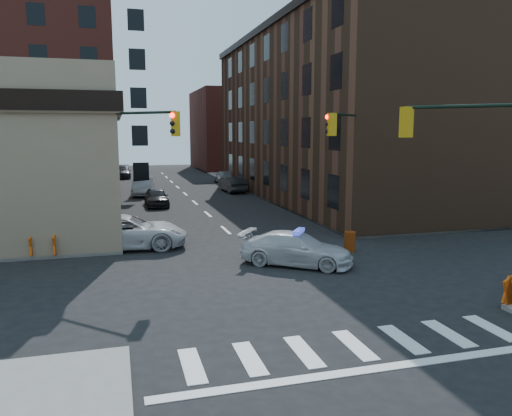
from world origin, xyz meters
TOP-DOWN VIEW (x-y plane):
  - ground at (0.00, 0.00)m, footprint 140.00×140.00m
  - sidewalk_ne at (23.00, 32.75)m, footprint 34.00×54.50m
  - commercial_row_ne at (13.00, 22.50)m, footprint 14.00×34.00m
  - filler_nw at (-16.00, 62.00)m, footprint 20.00×18.00m
  - filler_ne at (14.00, 58.00)m, footprint 16.00×16.00m
  - signal_pole_nw at (-5.85, 5.34)m, footprint 3.58×3.67m
  - signal_pole_ne at (5.84, 5.35)m, footprint 3.67×3.58m
  - tree_ne_near at (7.50, 26.00)m, footprint 3.00×3.00m
  - tree_ne_far at (7.50, 34.00)m, footprint 3.00×3.00m
  - police_car at (1.36, 1.55)m, footprint 5.22×4.49m
  - pickup at (-5.78, 6.81)m, footprint 6.28×3.33m
  - parked_car_wnear at (-3.20, 20.95)m, footprint 1.78×4.26m
  - parked_car_wfar at (-3.85, 28.08)m, footprint 2.35×5.14m
  - parked_car_wdeep at (-5.50, 46.44)m, footprint 2.32×5.45m
  - parked_car_enear at (4.63, 28.30)m, footprint 1.96×4.75m
  - parked_car_efar at (5.50, 36.14)m, footprint 2.05×4.62m
  - pedestrian_a at (-8.44, 8.97)m, footprint 0.72×0.64m
  - pedestrian_b at (-8.19, 9.33)m, footprint 0.98×0.92m
  - pedestrian_c at (-11.76, 9.24)m, footprint 1.19×0.92m
  - barrel_road at (4.74, 3.17)m, footprint 0.69×0.69m
  - barrel_bank at (-5.50, 6.80)m, footprint 0.64×0.64m
  - barricade_nw_a at (-7.22, 8.00)m, footprint 1.19×0.66m
  - barricade_nw_b at (-9.50, 5.70)m, footprint 1.39×0.78m

SIDE VIEW (x-z plane):
  - ground at x=0.00m, z-range 0.00..0.00m
  - sidewalk_ne at x=23.00m, z-range 0.00..0.15m
  - barrel_road at x=4.74m, z-range 0.00..0.98m
  - barrel_bank at x=-5.50m, z-range 0.00..1.09m
  - barricade_nw_a at x=-7.22m, z-range 0.15..1.01m
  - barricade_nw_b at x=-9.50m, z-range 0.15..1.16m
  - police_car at x=1.36m, z-range 0.00..1.44m
  - parked_car_wnear at x=-3.20m, z-range 0.00..1.44m
  - parked_car_enear at x=4.63m, z-range 0.00..1.53m
  - parked_car_efar at x=5.50m, z-range 0.00..1.55m
  - parked_car_wdeep at x=-5.50m, z-range 0.00..1.57m
  - parked_car_wfar at x=-3.85m, z-range 0.00..1.63m
  - pickup at x=-5.78m, z-range 0.00..1.68m
  - pedestrian_b at x=-8.19m, z-range 0.15..1.76m
  - pedestrian_a at x=-8.44m, z-range 0.15..1.81m
  - pedestrian_c at x=-11.76m, z-range 0.15..2.03m
  - tree_ne_near at x=7.50m, z-range 1.06..5.91m
  - tree_ne_far at x=7.50m, z-range 1.06..5.91m
  - signal_pole_nw at x=-5.85m, z-range 0.34..8.34m
  - signal_pole_ne at x=5.84m, z-range 0.34..8.34m
  - filler_ne at x=14.00m, z-range 0.00..12.00m
  - commercial_row_ne at x=13.00m, z-range 0.00..14.00m
  - filler_nw at x=-16.00m, z-range 0.00..16.00m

